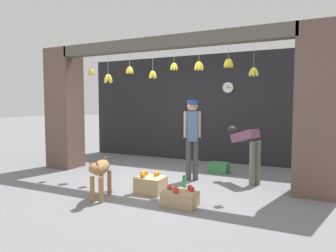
% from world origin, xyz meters
% --- Properties ---
extents(ground_plane, '(60.00, 60.00, 0.00)m').
position_xyz_m(ground_plane, '(0.00, 0.00, 0.00)').
color(ground_plane, slate).
extents(shop_back_wall, '(6.81, 0.12, 2.86)m').
position_xyz_m(shop_back_wall, '(0.00, 2.50, 1.43)').
color(shop_back_wall, '#232326').
rests_on(shop_back_wall, ground_plane).
extents(shop_pillar_left, '(0.70, 0.60, 2.86)m').
position_xyz_m(shop_pillar_left, '(-2.75, 0.30, 1.43)').
color(shop_pillar_left, brown).
rests_on(shop_pillar_left, ground_plane).
extents(shop_pillar_right, '(0.70, 0.60, 2.86)m').
position_xyz_m(shop_pillar_right, '(2.75, 0.30, 1.43)').
color(shop_pillar_right, brown).
rests_on(shop_pillar_right, ground_plane).
extents(storefront_awning, '(4.91, 0.29, 0.88)m').
position_xyz_m(storefront_awning, '(-0.00, 0.12, 2.69)').
color(storefront_awning, '#5B564C').
extents(dog, '(0.41, 0.82, 0.68)m').
position_xyz_m(dog, '(-0.39, -1.39, 0.46)').
color(dog, '#9E7042').
rests_on(dog, ground_plane).
extents(shopkeeper, '(0.31, 0.30, 1.62)m').
position_xyz_m(shopkeeper, '(0.53, 0.38, 0.95)').
color(shopkeeper, '#424247').
rests_on(shopkeeper, ground_plane).
extents(worker_stooping, '(0.74, 0.61, 1.09)m').
position_xyz_m(worker_stooping, '(1.55, 0.68, 0.73)').
color(worker_stooping, '#6B665B').
rests_on(worker_stooping, ground_plane).
extents(fruit_crate_oranges, '(0.48, 0.40, 0.35)m').
position_xyz_m(fruit_crate_oranges, '(0.17, -0.73, 0.15)').
color(fruit_crate_oranges, tan).
rests_on(fruit_crate_oranges, ground_plane).
extents(fruit_crate_apples, '(0.51, 0.36, 0.30)m').
position_xyz_m(fruit_crate_apples, '(0.91, -1.14, 0.12)').
color(fruit_crate_apples, tan).
rests_on(fruit_crate_apples, ground_plane).
extents(produce_box_green, '(0.41, 0.36, 0.22)m').
position_xyz_m(produce_box_green, '(0.84, 1.26, 0.11)').
color(produce_box_green, '#387A42').
rests_on(produce_box_green, ground_plane).
extents(water_bottle, '(0.07, 0.07, 0.29)m').
position_xyz_m(water_bottle, '(0.69, -0.44, 0.14)').
color(water_bottle, '#38934C').
rests_on(water_bottle, ground_plane).
extents(wall_clock, '(0.29, 0.03, 0.29)m').
position_xyz_m(wall_clock, '(0.74, 2.42, 1.97)').
color(wall_clock, black).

